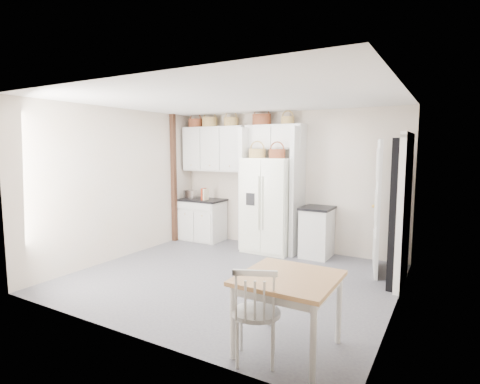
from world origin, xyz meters
The scene contains 29 objects.
floor centered at (0.00, 0.00, 0.00)m, with size 4.50×4.50×0.00m, color #444250.
ceiling centered at (0.00, 0.00, 2.60)m, with size 4.50×4.50×0.00m, color white.
wall_back centered at (0.00, 2.00, 1.30)m, with size 4.50×4.50×0.00m, color #CAB398.
wall_left centered at (-2.25, 0.00, 1.30)m, with size 4.00×4.00×0.00m, color #CAB398.
wall_right centered at (2.25, 0.00, 1.30)m, with size 4.00×4.00×0.00m, color #CAB398.
refrigerator centered at (-0.15, 1.63, 0.87)m, with size 0.90×0.72×1.74m, color white.
base_cab_left centered at (-1.75, 1.70, 0.41)m, with size 0.89×0.56×0.83m, color silver.
base_cab_right centered at (0.74, 1.70, 0.43)m, with size 0.48×0.58×0.85m, color silver.
dining_table centered at (1.50, -1.45, 0.37)m, with size 0.88×0.88×0.73m, color olive.
windsor_chair centered at (1.31, -1.75, 0.45)m, with size 0.44×0.40×0.90m, color silver.
counter_left centered at (-1.75, 1.70, 0.84)m, with size 0.93×0.60×0.04m, color black.
counter_right centered at (0.74, 1.70, 0.87)m, with size 0.52×0.62×0.04m, color black.
toaster centered at (-2.00, 1.64, 0.95)m, with size 0.26×0.15×0.18m, color silver.
cookbook_red centered at (-1.65, 1.62, 0.98)m, with size 0.04×0.16×0.24m, color #9C260E.
cookbook_cream centered at (-1.60, 1.62, 0.98)m, with size 0.03×0.15×0.23m, color beige.
basket_upper_a centered at (-1.99, 1.83, 2.44)m, with size 0.31×0.31×0.17m, color brown.
basket_upper_b centered at (-1.62, 1.83, 2.45)m, with size 0.33×0.33×0.19m, color olive.
basket_upper_c centered at (-1.11, 1.83, 2.44)m, with size 0.30×0.30×0.17m, color olive.
basket_bridge_a centered at (-0.44, 1.83, 2.45)m, with size 0.36×0.36×0.20m, color brown.
basket_bridge_b centered at (0.09, 1.83, 2.42)m, with size 0.24×0.24×0.14m, color olive.
basket_fridge_a centered at (-0.37, 1.53, 1.82)m, with size 0.32×0.32×0.17m, color olive.
basket_fridge_b centered at (0.03, 1.53, 1.82)m, with size 0.30×0.30×0.16m, color brown.
upper_cabinet centered at (-1.50, 1.83, 1.90)m, with size 1.40×0.34×0.90m, color silver.
bridge_cabinet centered at (-0.15, 1.83, 2.12)m, with size 1.12×0.34×0.45m, color silver.
fridge_panel_left centered at (-0.66, 1.70, 1.15)m, with size 0.08×0.60×2.30m, color silver.
fridge_panel_right centered at (0.36, 1.70, 1.15)m, with size 0.08×0.60×2.30m, color silver.
trim_post centered at (-2.20, 1.35, 1.30)m, with size 0.09×0.09×2.60m, color black.
doorway_void centered at (2.16, 1.00, 1.02)m, with size 0.18×0.85×2.05m, color black.
door_slab centered at (1.80, 1.33, 1.02)m, with size 0.80×0.04×2.05m, color white.
Camera 1 is at (2.78, -4.60, 1.92)m, focal length 28.00 mm.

